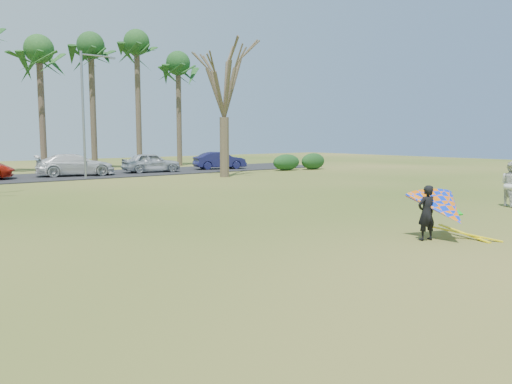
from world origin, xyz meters
TOP-DOWN VIEW (x-y plane):
  - ground at (0.00, 0.00)m, footprint 100.00×100.00m
  - parking_strip at (0.00, 25.00)m, footprint 46.00×7.00m
  - palm_6 at (2.00, 31.00)m, footprint 4.84×4.84m
  - palm_7 at (6.00, 31.00)m, footprint 4.84×4.84m
  - palm_8 at (10.00, 31.00)m, footprint 4.84×4.84m
  - palm_9 at (14.00, 31.00)m, footprint 4.84×4.84m
  - bare_tree_right at (10.00, 18.00)m, footprint 6.27×6.27m
  - streetlight at (2.16, 22.00)m, footprint 2.28×0.18m
  - hedge_near at (17.50, 20.13)m, footprint 2.59×1.18m
  - hedge_far at (20.04, 19.67)m, footprint 2.41×1.14m
  - car_3 at (2.24, 24.56)m, footprint 5.44×3.16m
  - car_4 at (7.78, 24.36)m, footprint 4.44×2.25m
  - car_5 at (13.84, 24.20)m, footprint 4.44×2.45m
  - pedestrian_a at (10.66, -0.60)m, footprint 0.97×1.06m
  - kite_flyer at (2.88, -2.39)m, footprint 2.13×2.39m

SIDE VIEW (x-z plane):
  - ground at x=0.00m, z-range 0.00..0.00m
  - parking_strip at x=0.00m, z-range 0.00..0.06m
  - hedge_near at x=17.50m, z-range 0.00..1.30m
  - hedge_far at x=20.04m, z-range 0.00..1.34m
  - car_5 at x=13.84m, z-range 0.06..1.45m
  - car_4 at x=7.78m, z-range 0.06..1.51m
  - car_3 at x=2.24m, z-range 0.06..1.54m
  - kite_flyer at x=2.88m, z-range -0.17..1.85m
  - pedestrian_a at x=10.66m, z-range 0.00..1.76m
  - streetlight at x=2.16m, z-range 0.46..8.46m
  - bare_tree_right at x=10.00m, z-range 1.96..11.17m
  - palm_6 at x=2.00m, z-range 3.75..14.59m
  - palm_9 at x=14.00m, z-range 3.75..14.59m
  - palm_7 at x=6.00m, z-range 4.08..15.62m
  - palm_8 at x=10.00m, z-range 4.40..16.64m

